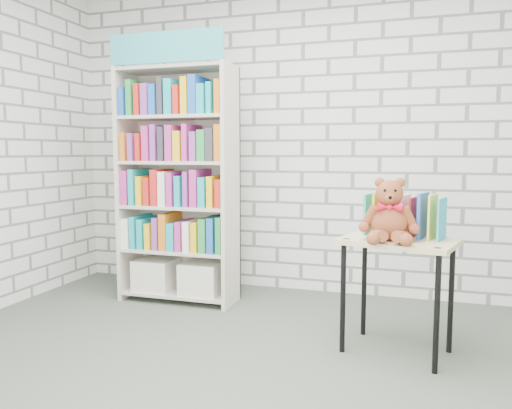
% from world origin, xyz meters
% --- Properties ---
extents(ground, '(4.50, 4.50, 0.00)m').
position_xyz_m(ground, '(0.00, 0.00, 0.00)').
color(ground, '#444E41').
rests_on(ground, ground).
extents(room_shell, '(4.52, 4.02, 2.81)m').
position_xyz_m(room_shell, '(0.00, 0.00, 1.78)').
color(room_shell, silver).
rests_on(room_shell, ground).
extents(bookshelf, '(1.00, 0.39, 2.25)m').
position_xyz_m(bookshelf, '(-0.95, 1.36, 1.03)').
color(bookshelf, beige).
rests_on(bookshelf, ground).
extents(display_table, '(0.79, 0.65, 0.74)m').
position_xyz_m(display_table, '(0.91, 0.72, 0.64)').
color(display_table, tan).
rests_on(display_table, ground).
extents(table_books, '(0.52, 0.34, 0.29)m').
position_xyz_m(table_books, '(0.94, 0.83, 0.89)').
color(table_books, '#2AA5B9').
rests_on(table_books, display_table).
extents(teddy_bear, '(0.36, 0.34, 0.39)m').
position_xyz_m(teddy_bear, '(0.85, 0.62, 0.90)').
color(teddy_bear, brown).
rests_on(teddy_bear, display_table).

